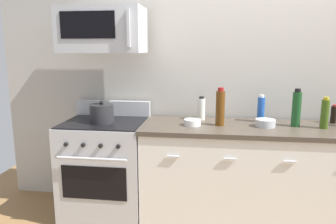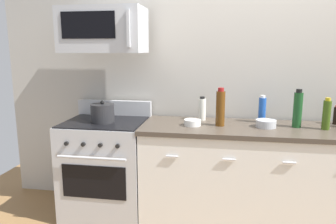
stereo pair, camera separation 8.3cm
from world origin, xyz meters
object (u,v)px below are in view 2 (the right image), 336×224
at_px(bottle_soda_blue, 262,110).
at_px(bowl_steel_prep, 266,123).
at_px(bottle_olive_oil, 327,115).
at_px(microwave, 103,30).
at_px(range_oven, 107,167).
at_px(bottle_wine_green, 298,109).
at_px(bottle_soy_sauce_dark, 336,115).
at_px(bottle_vinegar_white, 202,109).
at_px(bottle_wine_amber, 220,108).
at_px(stockpot, 103,113).
at_px(bowl_white_ceramic, 192,122).

bearing_deg(bottle_soda_blue, bowl_steel_prep, -85.92).
distance_m(bottle_olive_oil, bowl_steel_prep, 0.49).
height_order(microwave, bottle_olive_oil, microwave).
bearing_deg(range_oven, bottle_wine_green, 1.46).
xyz_separation_m(bottle_soy_sauce_dark, bowl_steel_prep, (-0.63, -0.21, -0.05)).
distance_m(bottle_soy_sauce_dark, bottle_vinegar_white, 1.20).
bearing_deg(bowl_steel_prep, bottle_wine_green, 9.28).
bearing_deg(bottle_olive_oil, bottle_wine_amber, -179.49).
bearing_deg(range_oven, bottle_wine_amber, -0.59).
height_order(bottle_wine_amber, bowl_steel_prep, bottle_wine_amber).
bearing_deg(bottle_soy_sauce_dark, stockpot, -172.66).
relative_size(microwave, bottle_wine_amber, 2.22).
distance_m(bottle_wine_amber, bottle_vinegar_white, 0.28).
bearing_deg(bottle_wine_green, stockpot, -176.77).
relative_size(bottle_wine_amber, bowl_white_ceramic, 2.26).
xyz_separation_m(bottle_soy_sauce_dark, bottle_wine_green, (-0.37, -0.17, 0.08)).
height_order(bottle_soda_blue, bowl_steel_prep, bottle_soda_blue).
xyz_separation_m(microwave, bottle_wine_green, (1.72, -0.00, -0.67)).
bearing_deg(bowl_steel_prep, bottle_olive_oil, -0.50).
height_order(microwave, bottle_soda_blue, microwave).
relative_size(range_oven, bottle_soda_blue, 4.27).
bearing_deg(microwave, bowl_steel_prep, -1.73).
bearing_deg(range_oven, bottle_vinegar_white, 12.68).
height_order(microwave, bottle_soy_sauce_dark, microwave).
bearing_deg(bottle_wine_green, bottle_wine_amber, -175.21).
height_order(bottle_soy_sauce_dark, bowl_steel_prep, bottle_soy_sauce_dark).
distance_m(bowl_steel_prep, bowl_white_ceramic, 0.63).
bearing_deg(bottle_olive_oil, range_oven, 179.90).
distance_m(range_oven, bottle_soy_sauce_dark, 2.17).
bearing_deg(bowl_white_ceramic, bottle_vinegar_white, 74.06).
bearing_deg(bottle_wine_amber, bowl_steel_prep, 1.75).
bearing_deg(bottle_olive_oil, bottle_soda_blue, 158.81).
bearing_deg(bottle_soy_sauce_dark, bottle_wine_green, -155.17).
xyz_separation_m(bottle_wine_green, bowl_steel_prep, (-0.26, -0.04, -0.12)).
height_order(bottle_wine_green, bowl_steel_prep, bottle_wine_green).
relative_size(bottle_soy_sauce_dark, bottle_vinegar_white, 0.76).
height_order(microwave, stockpot, microwave).
height_order(bottle_wine_green, bowl_white_ceramic, bottle_wine_green).
bearing_deg(bottle_olive_oil, bottle_wine_green, 167.98).
relative_size(microwave, bottle_wine_green, 2.25).
bearing_deg(stockpot, bottle_soy_sauce_dark, 7.34).
relative_size(bottle_olive_oil, bottle_vinegar_white, 1.20).
distance_m(bottle_olive_oil, bottle_wine_green, 0.23).
bearing_deg(bottle_olive_oil, microwave, 178.58).
height_order(bottle_wine_green, stockpot, bottle_wine_green).
height_order(bottle_soda_blue, stockpot, bottle_soda_blue).
bearing_deg(bottle_wine_amber, microwave, 177.00).
distance_m(bottle_wine_amber, bowl_white_ceramic, 0.27).
relative_size(bottle_soda_blue, bottle_vinegar_white, 1.12).
bearing_deg(bottle_soda_blue, bottle_olive_oil, -21.19).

